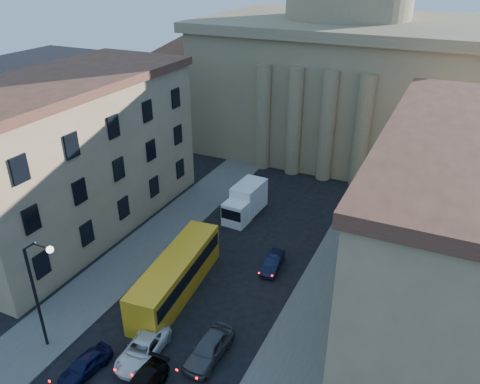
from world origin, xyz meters
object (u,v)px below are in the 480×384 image
(car_left_near, at_px, (85,364))
(city_bus, at_px, (176,274))
(street_lamp, at_px, (39,286))
(box_truck, at_px, (245,202))

(car_left_near, bearing_deg, city_bus, 91.38)
(street_lamp, relative_size, box_truck, 1.46)
(city_bus, bearing_deg, street_lamp, -122.78)
(city_bus, bearing_deg, box_truck, 85.63)
(car_left_near, bearing_deg, street_lamp, 177.05)
(car_left_near, height_order, box_truck, box_truck)
(car_left_near, bearing_deg, box_truck, 95.67)
(street_lamp, xyz_separation_m, city_bus, (4.52, 8.80, -3.55))
(car_left_near, height_order, city_bus, city_bus)
(street_lamp, bearing_deg, city_bus, 62.81)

